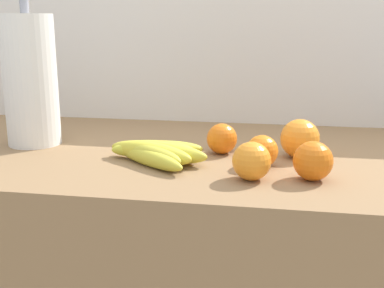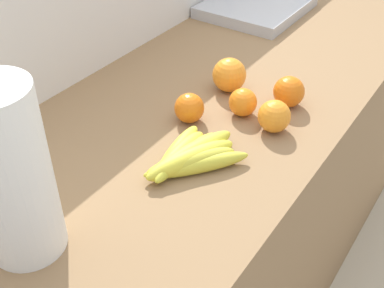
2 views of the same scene
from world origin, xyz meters
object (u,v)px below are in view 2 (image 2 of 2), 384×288
Objects in this scene: orange_right at (274,116)px; paper_towel_roll at (11,175)px; orange_front at (229,75)px; orange_center at (189,108)px; banana_bunch at (188,158)px; orange_back_right at (289,92)px; sink_basin at (255,5)px; orange_back_left at (243,102)px.

paper_towel_roll reaches higher than orange_right.
orange_front is 0.25× the size of paper_towel_roll.
orange_right is (0.07, -0.17, 0.00)m from orange_center.
orange_back_right is at bearing -11.85° from banana_bunch.
orange_center is at bearing 140.15° from orange_back_right.
orange_back_right is at bearing -39.85° from orange_center.
sink_basin is at bearing 31.73° from orange_right.
paper_towel_roll is at bearing 160.55° from orange_right.
orange_back_left is at bearing 79.39° from orange_right.
sink_basin is at bearing 19.13° from banana_bunch.
orange_right is 0.56m from paper_towel_roll.
banana_bunch is at bearing -164.32° from orange_front.
orange_back_left is at bearing 0.51° from banana_bunch.
orange_front is at bearing -158.80° from sink_basin.
orange_center is at bearing 178.88° from orange_front.
orange_center is at bearing 33.34° from banana_bunch.
paper_towel_roll reaches higher than orange_back_right.
paper_towel_roll is at bearing 178.55° from orange_front.
orange_center is 0.24m from orange_back_right.
orange_right is at bearing -118.93° from orange_front.
orange_back_left is at bearing 144.09° from orange_back_right.
paper_towel_roll is at bearing 165.27° from orange_back_right.
orange_right reaches higher than orange_back_left.
paper_towel_roll reaches higher than orange_center.
orange_back_right is at bearing 9.18° from orange_right.
orange_back_left is 0.55m from paper_towel_roll.
orange_back_right is 0.22× the size of paper_towel_roll.
orange_center is 0.20× the size of paper_towel_roll.
sink_basin reaches higher than orange_center.
orange_back_left is (0.02, 0.09, -0.00)m from orange_right.
orange_back_right is at bearing -143.97° from sink_basin.
orange_back_left is 0.78× the size of orange_front.
orange_back_right reaches higher than orange_back_left.
orange_center is 0.20× the size of sink_basin.
sink_basin reaches higher than orange_back_right.
sink_basin reaches higher than orange_front.
orange_right is (0.20, -0.08, 0.02)m from banana_bunch.
sink_basin is (1.09, 0.17, -0.13)m from paper_towel_roll.
orange_back_left is (0.09, -0.08, -0.00)m from orange_center.
orange_back_right reaches higher than banana_bunch.
orange_back_left is at bearing -133.14° from orange_front.
orange_back_right reaches higher than orange_right.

